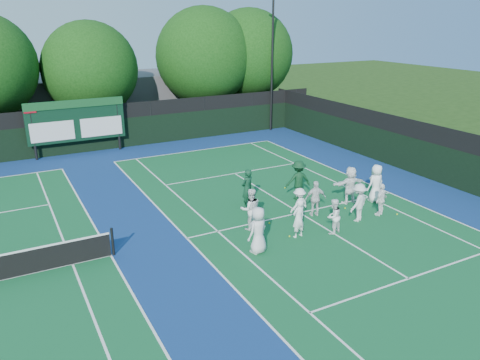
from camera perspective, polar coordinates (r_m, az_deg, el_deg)
name	(u,v)px	position (r m, az deg, el deg)	size (l,w,h in m)	color
ground	(313,221)	(20.65, 8.88, -4.97)	(120.00, 120.00, 0.00)	#1E3B10
court_apron	(175,241)	(18.83, -7.97, -7.40)	(34.00, 32.00, 0.01)	navy
near_court	(300,213)	(21.38, 7.29, -3.99)	(11.05, 23.85, 0.01)	#11542A
back_fence	(93,131)	(32.19, -17.53, 5.72)	(34.00, 0.08, 3.00)	black
divider_fence_right	(441,158)	(26.94, 23.31, 2.50)	(0.08, 32.00, 3.00)	black
scoreboard	(76,121)	(31.46, -19.34, 6.79)	(6.00, 0.21, 3.55)	black
clubhouse	(121,99)	(40.58, -14.30, 9.59)	(18.00, 6.00, 4.00)	#535357
light_pole_right	(272,47)	(36.13, 3.97, 15.87)	(1.20, 0.30, 10.12)	black
tree_c	(92,71)	(35.31, -17.56, 12.53)	(6.59, 6.59, 8.26)	black
tree_d	(206,59)	(37.89, -4.20, 14.54)	(7.52, 7.52, 9.28)	black
tree_e	(250,56)	(39.65, 1.19, 14.86)	(7.21, 7.21, 9.17)	black
tennis_ball_0	(290,236)	(19.08, 6.06, -6.84)	(0.07, 0.07, 0.07)	#C9E91B
tennis_ball_1	(285,188)	(24.31, 5.50, -0.96)	(0.07, 0.07, 0.07)	#C9E91B
tennis_ball_2	(397,214)	(22.16, 18.60, -3.97)	(0.07, 0.07, 0.07)	#C9E91B
tennis_ball_3	(269,223)	(20.17, 3.60, -5.27)	(0.07, 0.07, 0.07)	#C9E91B
tennis_ball_5	(345,208)	(22.20, 12.69, -3.36)	(0.07, 0.07, 0.07)	#C9E91B
player_front_0	(258,230)	(17.46, 2.22, -6.13)	(0.89, 0.58, 1.82)	silver
player_front_1	(298,218)	(18.81, 7.14, -4.68)	(0.59, 0.39, 1.62)	white
player_front_2	(333,216)	(19.40, 11.31, -4.37)	(0.72, 0.56, 1.49)	white
player_front_3	(359,202)	(20.77, 14.25, -2.67)	(1.10, 0.63, 1.70)	silver
player_front_4	(381,200)	(21.65, 16.82, -2.30)	(0.87, 0.36, 1.49)	white
player_back_0	(251,209)	(19.32, 1.30, -3.57)	(0.87, 0.68, 1.80)	white
player_back_1	(299,205)	(20.34, 7.22, -2.99)	(0.96, 0.55, 1.49)	white
player_back_2	(316,199)	(20.91, 9.20, -2.24)	(0.96, 0.40, 1.64)	silver
player_back_3	(350,185)	(22.64, 13.26, -0.60)	(1.67, 0.53, 1.81)	white
player_back_4	(376,183)	(23.15, 16.23, -0.39)	(0.90, 0.58, 1.83)	white
coach_left	(247,189)	(21.46, 0.88, -1.09)	(0.68, 0.45, 1.87)	#0F3721
coach_right	(298,180)	(22.66, 7.11, -0.02)	(1.26, 0.72, 1.95)	#0E351B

